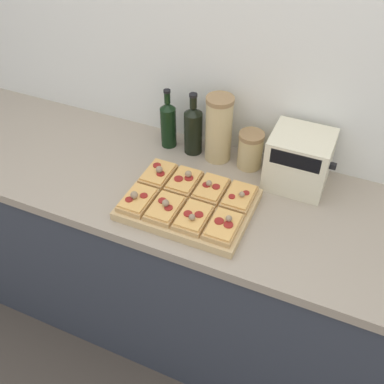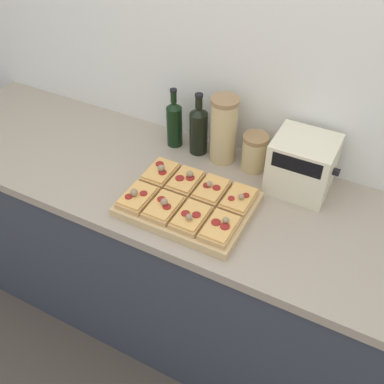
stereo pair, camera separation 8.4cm
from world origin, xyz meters
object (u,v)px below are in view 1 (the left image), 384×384
(cutting_board, at_px, (189,204))
(olive_oil_bottle, at_px, (168,123))
(grain_jar_tall, at_px, (219,129))
(grain_jar_short, at_px, (250,150))
(wine_bottle, at_px, (193,129))
(toaster_oven, at_px, (299,160))

(cutting_board, xyz_separation_m, olive_oil_bottle, (-0.24, 0.33, 0.09))
(grain_jar_tall, xyz_separation_m, grain_jar_short, (0.14, 0.00, -0.06))
(olive_oil_bottle, bearing_deg, wine_bottle, 0.00)
(grain_jar_tall, bearing_deg, grain_jar_short, 0.00)
(grain_jar_tall, relative_size, grain_jar_short, 1.81)
(cutting_board, distance_m, olive_oil_bottle, 0.42)
(grain_jar_short, bearing_deg, grain_jar_tall, 180.00)
(cutting_board, xyz_separation_m, wine_bottle, (-0.13, 0.33, 0.10))
(cutting_board, distance_m, grain_jar_tall, 0.35)
(cutting_board, height_order, olive_oil_bottle, olive_oil_bottle)
(grain_jar_short, bearing_deg, olive_oil_bottle, -180.00)
(grain_jar_tall, distance_m, grain_jar_short, 0.15)
(olive_oil_bottle, xyz_separation_m, grain_jar_tall, (0.23, 0.00, 0.03))
(wine_bottle, distance_m, grain_jar_short, 0.25)
(olive_oil_bottle, bearing_deg, cutting_board, -53.83)
(grain_jar_short, height_order, toaster_oven, toaster_oven)
(olive_oil_bottle, relative_size, toaster_oven, 1.06)
(cutting_board, relative_size, grain_jar_short, 2.94)
(wine_bottle, bearing_deg, cutting_board, -68.99)
(cutting_board, distance_m, toaster_oven, 0.45)
(grain_jar_tall, bearing_deg, wine_bottle, 180.00)
(grain_jar_short, bearing_deg, cutting_board, -110.46)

